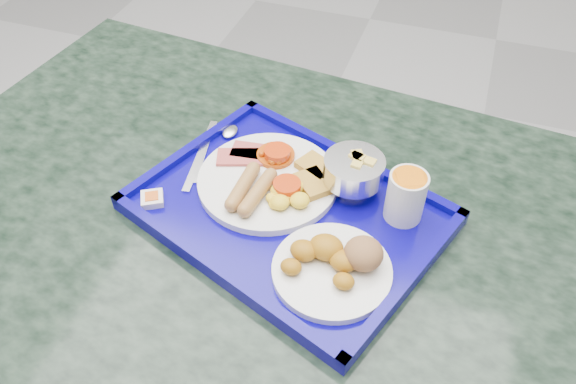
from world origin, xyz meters
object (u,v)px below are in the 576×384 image
Objects in this scene: juice_cup at (406,195)px; tray at (288,212)px; fruit_bowl at (354,170)px; bread_plate at (336,263)px; main_plate at (271,180)px; table at (264,286)px.

tray is at bearing -165.07° from juice_cup.
bread_plate is at bearing -83.65° from fruit_bowl.
tray is 0.15m from bread_plate.
main_plate is 2.39× the size of fruit_bowl.
juice_cup is (0.18, 0.05, 0.05)m from tray.
table is 0.36m from juice_cup.
table is 7.75× the size of bread_plate.
main_plate is 0.14m from fruit_bowl.
juice_cup reaches higher than table.
juice_cup is at bearing 14.93° from tray.
fruit_bowl is at bearing 41.86° from tray.
fruit_bowl is (0.09, 0.08, 0.05)m from tray.
tray is 0.19m from juice_cup.
juice_cup reaches higher than main_plate.
fruit_bowl is (0.13, 0.09, 0.27)m from table.
table is 13.68× the size of fruit_bowl.
bread_plate is (0.11, -0.10, 0.02)m from tray.
juice_cup is (0.23, 0.06, 0.27)m from table.
bread_plate reaches higher than main_plate.
juice_cup is at bearing 0.86° from main_plate.
main_plate is 0.21m from bread_plate.
bread_plate reaches higher than table.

